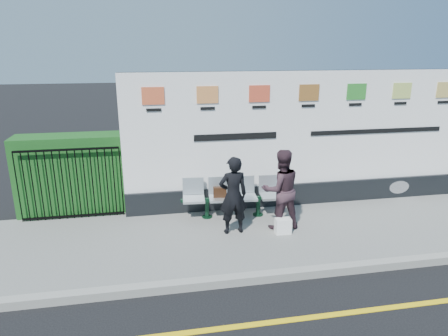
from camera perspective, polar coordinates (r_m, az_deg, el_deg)
The scene contains 12 objects.
ground at distance 6.37m, azimuth 19.51°, elevation -18.70°, with size 80.00×80.00×0.00m, color black.
pavement at distance 8.27m, azimuth 11.02°, elevation -8.83°, with size 14.00×3.00×0.12m, color slate.
kerb at distance 7.06m, azimuth 15.51°, elevation -13.83°, with size 14.00×0.18×0.14m, color gray.
yellow_line at distance 6.36m, azimuth 19.51°, elevation -18.67°, with size 14.00×0.10×0.01m, color yellow.
billboard at distance 9.17m, azimuth 11.39°, elevation 2.78°, with size 8.00×0.30×3.00m.
hedge at distance 9.25m, azimuth -20.65°, elevation -0.77°, with size 2.35×0.70×1.70m, color #18501A.
railing at distance 8.86m, azimuth -21.07°, elevation -2.13°, with size 2.05×0.06×1.54m, color black, non-canonical shape.
bench at distance 8.56m, azimuth 1.26°, elevation -5.49°, with size 2.11×0.55×0.45m, color silver, non-canonical shape.
woman_left at distance 7.64m, azimuth 1.32°, elevation -3.93°, with size 0.56×0.37×1.54m, color black.
woman_right at distance 7.91m, azimuth 8.11°, elevation -3.05°, with size 0.79×0.61×1.62m, color #39252E.
handbag_brown at distance 8.41m, azimuth -0.60°, elevation -3.47°, with size 0.28×0.12×0.22m, color black.
carrier_bag_white at distance 7.92m, azimuth 8.42°, elevation -8.19°, with size 0.30×0.18×0.30m, color white.
Camera 1 is at (-2.86, -4.40, 3.60)m, focal length 32.00 mm.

